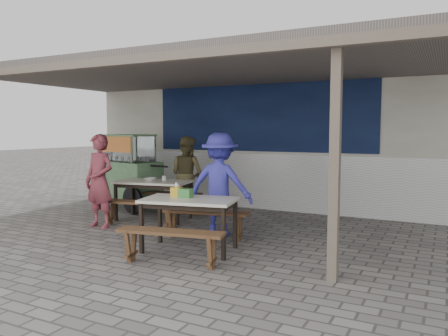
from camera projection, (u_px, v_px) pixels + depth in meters
ground at (196, 239)px, 6.85m from camera, size 60.00×60.00×0.00m
back_wall at (277, 130)px, 9.86m from camera, size 9.00×1.28×3.50m
warung_roof at (223, 71)px, 7.40m from camera, size 9.00×4.21×2.81m
table_left at (153, 185)px, 8.28m from camera, size 1.48×0.99×0.75m
bench_left_street at (139, 208)px, 7.74m from camera, size 1.49×0.55×0.45m
bench_left_wall at (166, 198)px, 8.87m from camera, size 1.49×0.55×0.45m
table_right at (189, 204)px, 6.14m from camera, size 1.42×0.99×0.75m
bench_right_street at (170, 239)px, 5.50m from camera, size 1.43×0.56×0.45m
bench_right_wall at (205, 218)px, 6.84m from camera, size 1.43×0.56×0.45m
vendor_cart at (129, 168)px, 9.47m from camera, size 2.08×1.09×1.62m
patron_street_side at (99, 181)px, 7.63m from camera, size 0.62×0.42×1.64m
patron_wall_side at (187, 175)px, 9.02m from camera, size 0.87×0.74×1.58m
patron_right_table at (220, 184)px, 7.08m from camera, size 1.17×0.79×1.67m
tissue_box at (176, 192)px, 6.28m from camera, size 0.17×0.17×0.14m
donation_box at (185, 193)px, 6.22m from camera, size 0.20×0.14×0.13m
condiment_jar at (164, 178)px, 8.31m from camera, size 0.08×0.08×0.09m
condiment_bowl at (150, 179)px, 8.31m from camera, size 0.23×0.23×0.05m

